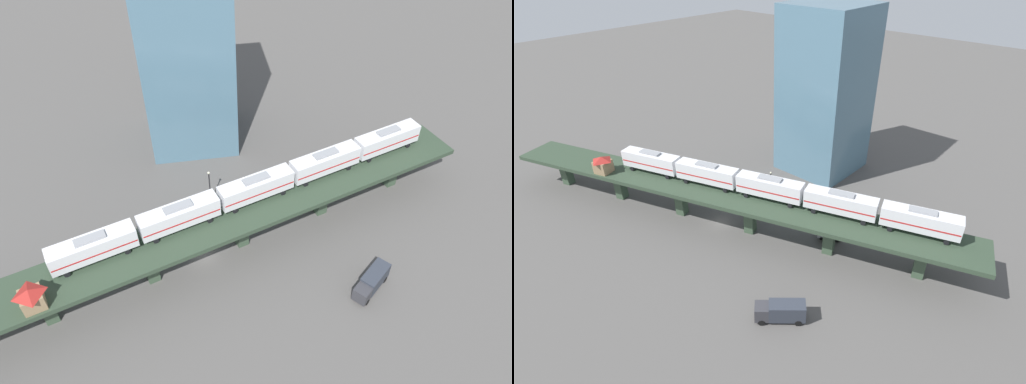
# 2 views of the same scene
# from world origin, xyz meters

# --- Properties ---
(ground_plane) EXTENTS (400.00, 400.00, 0.00)m
(ground_plane) POSITION_xyz_m (0.00, 0.00, 0.00)
(ground_plane) COLOR #514F4C
(elevated_viaduct) EXTENTS (37.33, 89.87, 7.17)m
(elevated_viaduct) POSITION_xyz_m (0.05, -0.16, 6.17)
(elevated_viaduct) COLOR #2C3D2C
(elevated_viaduct) RESTS_ON ground
(subway_train) EXTENTS (22.57, 60.03, 4.45)m
(subway_train) POSITION_xyz_m (-4.49, 8.93, 9.71)
(subway_train) COLOR silver
(subway_train) RESTS_ON elevated_viaduct
(signal_hut) EXTENTS (4.08, 4.08, 3.40)m
(signal_hut) POSITION_xyz_m (10.01, -22.20, 8.97)
(signal_hut) COLOR #8C7251
(signal_hut) RESTS_ON elevated_viaduct
(street_car_green) EXTENTS (3.64, 4.73, 1.89)m
(street_car_green) POSITION_xyz_m (-9.13, -5.26, 0.94)
(street_car_green) COLOR #1E6638
(street_car_green) RESTS_ON ground
(street_car_red) EXTENTS (2.30, 4.56, 1.89)m
(street_car_red) POSITION_xyz_m (-8.77, 2.66, 0.94)
(street_car_red) COLOR #AD1E1E
(street_car_red) RESTS_ON ground
(street_car_silver) EXTENTS (3.77, 4.71, 1.89)m
(street_car_silver) POSITION_xyz_m (-10.14, 18.40, 0.94)
(street_car_silver) COLOR #B7BABF
(street_car_silver) RESTS_ON ground
(delivery_truck) EXTENTS (6.44, 6.90, 3.20)m
(delivery_truck) POSITION_xyz_m (9.90, 23.79, 1.76)
(delivery_truck) COLOR #333338
(delivery_truck) RESTS_ON ground
(street_lamp) EXTENTS (0.44, 0.44, 6.94)m
(street_lamp) POSITION_xyz_m (-12.30, 2.22, 4.11)
(street_lamp) COLOR black
(street_lamp) RESTS_ON ground
(office_tower) EXTENTS (16.00, 16.00, 36.00)m
(office_tower) POSITION_xyz_m (-31.90, 0.82, 18.00)
(office_tower) COLOR slate
(office_tower) RESTS_ON ground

